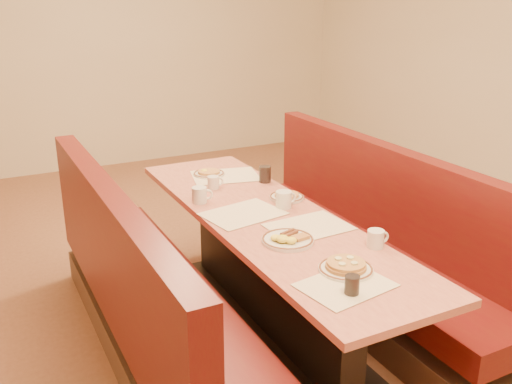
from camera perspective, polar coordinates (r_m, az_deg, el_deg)
name	(u,v)px	position (r m, az deg, el deg)	size (l,w,h in m)	color
ground	(266,328)	(3.63, 1.04, -13.45)	(8.00, 8.00, 0.00)	#9E6647
diner_table	(267,274)	(3.44, 1.08, -8.20)	(0.70, 2.50, 0.75)	black
booth_left	(148,305)	(3.21, -10.75, -11.02)	(0.55, 2.50, 1.05)	#4C3326
booth_right	(365,252)	(3.81, 10.88, -5.90)	(0.55, 2.50, 1.05)	#4C3326
placemat_near_left	(346,285)	(2.55, 8.94, -9.18)	(0.39, 0.29, 0.00)	#F9E2C3
placemat_near_right	(309,227)	(3.13, 5.30, -3.47)	(0.43, 0.32, 0.00)	#F9E2C3
placemat_far_left	(243,214)	(3.30, -1.29, -2.17)	(0.44, 0.33, 0.00)	#F9E2C3
placemat_far_right	(225,176)	(3.99, -3.08, 1.63)	(0.45, 0.34, 0.00)	#F9E2C3
pancake_plate	(346,267)	(2.67, 8.97, -7.45)	(0.25, 0.25, 0.06)	silver
eggs_plate	(288,239)	(2.94, 3.17, -4.74)	(0.27, 0.27, 0.05)	silver
extra_plate_mid	(286,196)	(3.55, 3.07, -0.44)	(0.21, 0.21, 0.04)	silver
extra_plate_far	(209,173)	(4.01, -4.75, 1.88)	(0.22, 0.22, 0.04)	silver
coffee_mug_a	(376,238)	(2.93, 11.93, -4.56)	(0.12, 0.08, 0.09)	silver
coffee_mug_b	(200,195)	(3.48, -5.62, -0.27)	(0.13, 0.09, 0.10)	silver
coffee_mug_c	(284,199)	(3.39, 2.84, -0.73)	(0.13, 0.09, 0.10)	silver
coffee_mug_d	(214,182)	(3.73, -4.25, 0.99)	(0.11, 0.08, 0.08)	silver
soda_tumbler_near	(352,285)	(2.47, 9.58, -9.19)	(0.06, 0.06, 0.09)	black
soda_tumbler_mid	(265,174)	(3.85, 0.91, 1.80)	(0.08, 0.08, 0.11)	black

